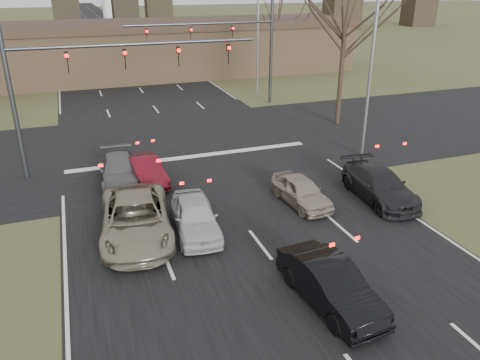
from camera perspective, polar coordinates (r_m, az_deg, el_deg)
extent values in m
plane|color=#464C28|center=(15.32, 6.84, -13.34)|extent=(360.00, 360.00, 0.00)
cube|color=black|center=(71.68, -15.67, 15.15)|extent=(14.00, 300.00, 0.02)
cube|color=black|center=(28.03, -6.87, 4.18)|extent=(200.00, 14.00, 0.02)
cube|color=#916F4E|center=(49.95, -11.12, 15.02)|extent=(42.00, 10.00, 4.60)
cube|color=#38281E|center=(49.66, -11.37, 18.04)|extent=(42.40, 10.40, 0.70)
cylinder|color=#383A3D|center=(24.55, -26.05, 8.95)|extent=(0.24, 0.24, 8.00)
cylinder|color=#383A3D|center=(24.27, -12.39, 15.89)|extent=(12.00, 0.18, 0.18)
imported|color=black|center=(24.14, -20.29, 13.31)|extent=(0.16, 0.20, 1.00)
imported|color=black|center=(24.28, -13.85, 14.10)|extent=(0.16, 0.20, 1.00)
imported|color=black|center=(24.72, -7.52, 14.70)|extent=(0.16, 0.20, 1.00)
imported|color=black|center=(25.43, -1.45, 15.12)|extent=(0.16, 0.20, 1.00)
cylinder|color=#383A3D|center=(37.32, 3.81, 15.36)|extent=(0.24, 0.24, 8.00)
cylinder|color=#383A3D|center=(35.25, -4.77, 18.47)|extent=(11.00, 0.18, 0.18)
imported|color=black|center=(36.01, -0.94, 17.52)|extent=(0.16, 0.20, 1.00)
imported|color=black|center=(35.11, -6.03, 17.26)|extent=(0.16, 0.20, 1.00)
imported|color=black|center=(34.48, -11.31, 16.85)|extent=(0.16, 0.20, 1.00)
cylinder|color=gray|center=(25.93, 15.69, 13.34)|extent=(0.18, 0.18, 10.00)
cylinder|color=gray|center=(41.06, 2.19, 17.51)|extent=(0.18, 0.18, 10.00)
cylinder|color=black|center=(32.25, 12.19, 12.15)|extent=(0.32, 0.32, 6.33)
cylinder|color=black|center=(50.81, 4.61, 15.69)|extent=(0.32, 0.32, 4.95)
imported|color=gray|center=(18.19, -12.60, -4.58)|extent=(3.17, 5.82, 1.55)
imported|color=#BCBCBE|center=(18.18, -5.48, -4.42)|extent=(2.00, 4.15, 1.37)
imported|color=black|center=(14.62, 10.94, -12.35)|extent=(1.81, 4.27, 1.37)
imported|color=black|center=(21.70, 16.65, -0.59)|extent=(2.29, 4.83, 1.36)
imported|color=slate|center=(23.24, -14.47, 1.18)|extent=(2.00, 4.54, 1.30)
imported|color=#540C16|center=(22.96, -11.44, 1.13)|extent=(1.76, 3.95, 1.26)
imported|color=#A69887|center=(20.54, 7.48, -1.34)|extent=(1.70, 3.69, 1.23)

